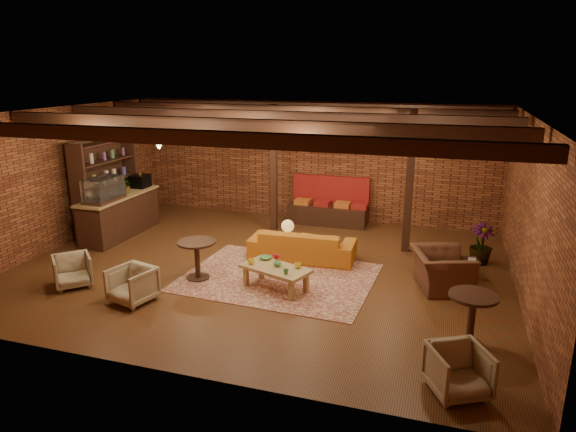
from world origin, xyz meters
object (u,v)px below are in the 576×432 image
(sofa, at_px, (302,245))
(round_table_left, at_px, (197,253))
(side_table_book, at_px, (468,261))
(plant_tall, at_px, (486,205))
(armchair_b, at_px, (132,283))
(armchair_right, at_px, (442,264))
(round_table_right, at_px, (472,312))
(side_table_lamp, at_px, (288,229))
(armchair_a, at_px, (72,269))
(armchair_far, at_px, (458,369))
(coffee_table, at_px, (275,269))

(sofa, height_order, round_table_left, round_table_left)
(side_table_book, xyz_separation_m, plant_tall, (0.29, 1.10, 0.89))
(plant_tall, bearing_deg, armchair_b, -147.07)
(sofa, height_order, armchair_right, armchair_right)
(armchair_right, distance_m, round_table_right, 2.12)
(side_table_lamp, height_order, armchair_a, side_table_lamp)
(armchair_b, relative_size, round_table_right, 0.84)
(sofa, relative_size, armchair_a, 3.37)
(armchair_b, xyz_separation_m, armchair_right, (5.23, 2.27, 0.14))
(side_table_book, xyz_separation_m, armchair_far, (-0.18, -3.87, -0.06))
(side_table_lamp, height_order, round_table_right, side_table_lamp)
(round_table_left, height_order, round_table_right, round_table_right)
(round_table_right, distance_m, armchair_far, 1.32)
(armchair_right, bearing_deg, sofa, 58.57)
(sofa, relative_size, armchair_b, 3.21)
(side_table_lamp, height_order, round_table_left, side_table_lamp)
(side_table_lamp, bearing_deg, armchair_a, -142.14)
(round_table_right, bearing_deg, armchair_b, -177.92)
(side_table_book, height_order, plant_tall, plant_tall)
(side_table_lamp, bearing_deg, sofa, 2.92)
(sofa, height_order, round_table_right, round_table_right)
(side_table_book, distance_m, plant_tall, 1.44)
(round_table_left, distance_m, armchair_far, 5.47)
(side_table_lamp, xyz_separation_m, armchair_a, (-3.47, -2.70, -0.33))
(armchair_b, bearing_deg, round_table_left, 79.37)
(sofa, height_order, armchair_b, armchair_b)
(side_table_lamp, bearing_deg, coffee_table, -80.37)
(round_table_left, height_order, side_table_book, round_table_left)
(armchair_a, relative_size, side_table_book, 1.38)
(sofa, distance_m, side_table_lamp, 0.47)
(coffee_table, bearing_deg, side_table_lamp, 99.63)
(side_table_book, distance_m, armchair_far, 3.88)
(side_table_lamp, height_order, armchair_right, armchair_right)
(round_table_left, xyz_separation_m, armchair_b, (-0.62, -1.30, -0.18))
(round_table_left, relative_size, round_table_right, 0.93)
(sofa, distance_m, side_table_book, 3.42)
(coffee_table, bearing_deg, armchair_far, -35.90)
(side_table_book, distance_m, round_table_right, 2.59)
(side_table_lamp, distance_m, round_table_left, 2.14)
(coffee_table, distance_m, plant_tall, 4.65)
(sofa, bearing_deg, armchair_right, 164.30)
(coffee_table, relative_size, armchair_a, 2.12)
(sofa, distance_m, armchair_right, 3.02)
(round_table_right, xyz_separation_m, plant_tall, (0.29, 3.68, 0.74))
(side_table_lamp, xyz_separation_m, armchair_right, (3.27, -0.68, -0.17))
(coffee_table, height_order, round_table_left, round_table_left)
(coffee_table, xyz_separation_m, armchair_b, (-2.25, -1.30, -0.04))
(armchair_a, distance_m, armchair_b, 1.53)
(side_table_book, relative_size, plant_tall, 0.19)
(round_table_right, height_order, plant_tall, plant_tall)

